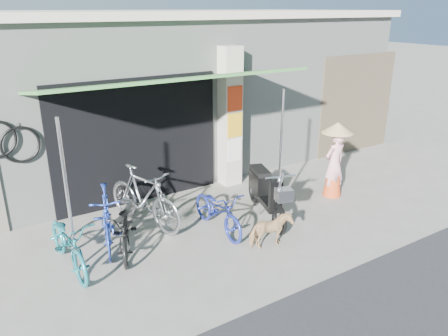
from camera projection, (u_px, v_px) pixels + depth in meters
ground at (265, 237)px, 7.54m from camera, size 80.00×80.00×0.00m
bicycle_shop at (144, 88)px, 10.94m from camera, size 12.30×5.30×3.66m
shop_pillar at (229, 118)px, 9.39m from camera, size 0.42×0.44×3.00m
awning at (170, 82)px, 7.51m from camera, size 4.60×1.88×2.72m
neighbour_right at (357, 104)px, 11.65m from camera, size 2.60×0.06×2.60m
bike_teal at (68, 243)px, 6.50m from camera, size 0.66×1.68×0.87m
bike_blue at (107, 218)px, 7.11m from camera, size 0.92×1.72×0.99m
bike_black at (126, 229)px, 6.98m from camera, size 1.02×1.59×0.79m
bike_silver at (144, 197)px, 7.76m from camera, size 1.06×1.92×1.11m
bike_navy at (218, 210)px, 7.62m from camera, size 0.54×1.52×0.80m
street_dog at (271, 231)px, 7.13m from camera, size 0.74×0.42×0.59m
moped at (265, 192)px, 8.13m from camera, size 0.79×1.85×1.08m
nun at (335, 159)px, 8.95m from camera, size 0.64×0.64×1.58m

